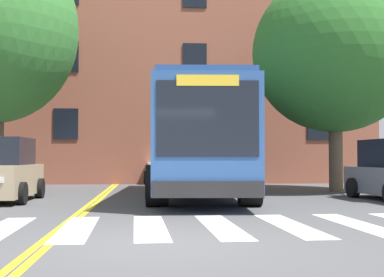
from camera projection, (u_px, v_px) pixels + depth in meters
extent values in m
plane|color=#4C4C4F|center=(160.00, 244.00, 7.71)|extent=(120.00, 120.00, 0.00)
cube|color=white|center=(1.00, 229.00, 9.22)|extent=(0.67, 3.50, 0.01)
cube|color=white|center=(77.00, 228.00, 9.36)|extent=(0.67, 3.50, 0.01)
cube|color=white|center=(150.00, 227.00, 9.50)|extent=(0.67, 3.50, 0.01)
cube|color=white|center=(221.00, 226.00, 9.63)|extent=(0.67, 3.50, 0.01)
cube|color=white|center=(290.00, 225.00, 9.77)|extent=(0.67, 3.50, 0.01)
cube|color=white|center=(357.00, 224.00, 9.91)|extent=(0.67, 3.50, 0.01)
cube|color=gold|center=(113.00, 185.00, 23.33)|extent=(0.12, 36.00, 0.01)
cube|color=gold|center=(116.00, 185.00, 23.34)|extent=(0.12, 36.00, 0.01)
cube|color=#2D5699|center=(199.00, 141.00, 16.93)|extent=(3.11, 11.04, 2.74)
cube|color=black|center=(238.00, 132.00, 16.96)|extent=(0.63, 10.02, 0.99)
cube|color=black|center=(160.00, 132.00, 16.91)|extent=(0.63, 10.02, 0.99)
cube|color=black|center=(208.00, 118.00, 11.47)|extent=(2.20, 0.16, 1.65)
cube|color=yellow|center=(208.00, 80.00, 11.50)|extent=(1.35, 0.11, 0.24)
cube|color=#232326|center=(208.00, 189.00, 11.39)|extent=(2.40, 0.25, 0.36)
cube|color=#294E89|center=(199.00, 95.00, 16.98)|extent=(2.94, 10.60, 0.16)
cylinder|color=black|center=(250.00, 185.00, 13.53)|extent=(0.62, 1.09, 1.06)
cylinder|color=black|center=(157.00, 186.00, 13.48)|extent=(0.62, 1.09, 1.06)
cylinder|color=black|center=(229.00, 177.00, 19.36)|extent=(0.62, 1.09, 1.06)
cylinder|color=black|center=(165.00, 177.00, 19.32)|extent=(0.62, 1.09, 1.06)
cylinder|color=black|center=(227.00, 176.00, 20.46)|extent=(0.62, 1.09, 1.06)
cylinder|color=black|center=(166.00, 176.00, 20.42)|extent=(0.62, 1.09, 1.06)
cylinder|color=black|center=(22.00, 193.00, 13.92)|extent=(0.22, 0.60, 0.60)
cylinder|color=black|center=(40.00, 188.00, 16.20)|extent=(0.22, 0.60, 0.60)
cylinder|color=black|center=(353.00, 188.00, 16.40)|extent=(0.25, 0.61, 0.60)
cube|color=white|center=(161.00, 171.00, 25.76)|extent=(2.04, 4.16, 0.83)
cube|color=black|center=(161.00, 153.00, 25.83)|extent=(1.70, 2.34, 0.87)
cube|color=white|center=(178.00, 170.00, 23.85)|extent=(0.20, 0.06, 0.14)
cube|color=white|center=(156.00, 170.00, 23.68)|extent=(0.20, 0.06, 0.14)
cylinder|color=black|center=(183.00, 177.00, 24.67)|extent=(0.28, 0.62, 0.60)
cylinder|color=black|center=(146.00, 178.00, 24.37)|extent=(0.28, 0.62, 0.60)
cylinder|color=black|center=(175.00, 175.00, 27.12)|extent=(0.28, 0.62, 0.60)
cylinder|color=black|center=(142.00, 176.00, 26.82)|extent=(0.28, 0.62, 0.60)
cylinder|color=brown|center=(336.00, 156.00, 19.24)|extent=(0.49, 0.49, 2.57)
ellipsoid|color=#2D6B28|center=(335.00, 53.00, 19.37)|extent=(7.16, 7.82, 5.77)
cube|color=#9E5642|center=(77.00, 76.00, 27.84)|extent=(29.28, 7.23, 10.95)
cube|color=black|center=(66.00, 124.00, 24.11)|extent=(1.10, 0.06, 1.40)
cube|color=black|center=(195.00, 124.00, 24.59)|extent=(1.10, 0.06, 1.40)
cube|color=black|center=(319.00, 125.00, 25.06)|extent=(1.10, 0.06, 1.40)
cube|color=black|center=(66.00, 56.00, 24.22)|extent=(1.10, 0.06, 1.40)
cube|color=black|center=(195.00, 58.00, 24.69)|extent=(1.10, 0.06, 1.40)
cube|color=black|center=(318.00, 60.00, 25.16)|extent=(1.10, 0.06, 1.40)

